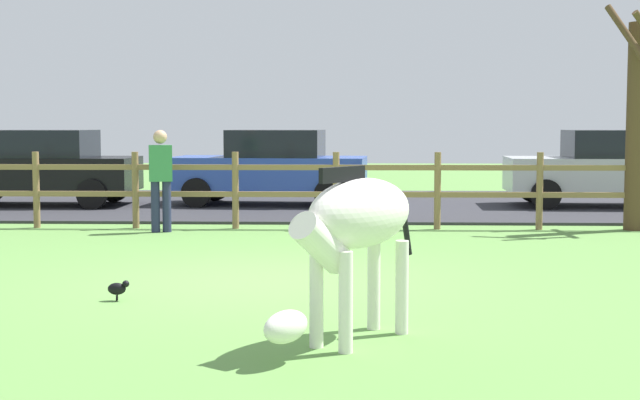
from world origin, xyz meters
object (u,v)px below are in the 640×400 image
at_px(bare_tree, 637,118).
at_px(crow_on_grass, 118,288).
at_px(parked_car_silver, 608,168).
at_px(parked_car_blue, 271,167).
at_px(parked_car_black, 40,167).
at_px(zebra, 355,227).
at_px(visitor_near_fence, 161,176).

height_order(bare_tree, crow_on_grass, bare_tree).
xyz_separation_m(crow_on_grass, parked_car_silver, (7.56, 10.04, 0.72)).
height_order(parked_car_blue, parked_car_black, same).
xyz_separation_m(crow_on_grass, parked_car_blue, (0.63, 10.24, 0.72)).
bearing_deg(bare_tree, crow_on_grass, -138.06).
height_order(crow_on_grass, parked_car_black, parked_car_black).
distance_m(zebra, parked_car_silver, 12.80).
bearing_deg(crow_on_grass, parked_car_silver, 53.00).
bearing_deg(parked_car_blue, zebra, -81.91).
bearing_deg(parked_car_silver, crow_on_grass, -127.00).
distance_m(bare_tree, crow_on_grass, 9.49).
height_order(zebra, parked_car_blue, parked_car_blue).
xyz_separation_m(parked_car_blue, parked_car_black, (-4.77, -0.31, 0.00)).
bearing_deg(parked_car_silver, parked_car_blue, 178.33).
bearing_deg(parked_car_blue, visitor_near_fence, -106.99).
relative_size(zebra, parked_car_blue, 0.40).
bearing_deg(crow_on_grass, visitor_near_fence, 97.49).
bearing_deg(parked_car_silver, parked_car_black, -179.45).
bearing_deg(bare_tree, parked_car_blue, 147.68).
bearing_deg(crow_on_grass, parked_car_blue, 86.47).
distance_m(zebra, crow_on_grass, 2.95).
xyz_separation_m(bare_tree, visitor_near_fence, (-7.70, -0.53, -0.93)).
height_order(crow_on_grass, parked_car_silver, parked_car_silver).
height_order(zebra, crow_on_grass, zebra).
relative_size(parked_car_blue, parked_car_black, 1.03).
height_order(bare_tree, visitor_near_fence, bare_tree).
bearing_deg(visitor_near_fence, zebra, -67.32).
relative_size(bare_tree, zebra, 2.21).
xyz_separation_m(bare_tree, zebra, (-4.63, -7.88, -0.91)).
xyz_separation_m(bare_tree, crow_on_grass, (-6.95, -6.24, -1.71)).
distance_m(parked_car_blue, parked_car_silver, 6.93).
bearing_deg(parked_car_black, parked_car_blue, 3.77).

